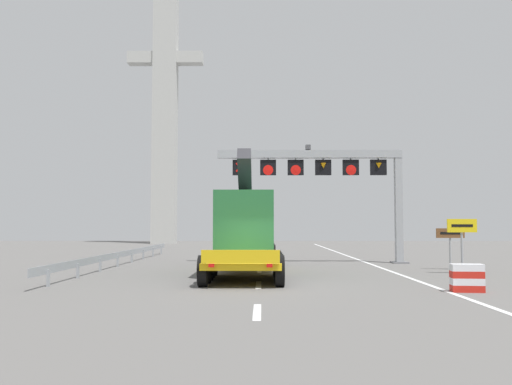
{
  "coord_description": "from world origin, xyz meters",
  "views": [
    {
      "loc": [
        0.18,
        -19.81,
        2.16
      ],
      "look_at": [
        -0.11,
        7.55,
        3.78
      ],
      "focal_mm": 38.66,
      "sensor_mm": 36.0,
      "label": 1
    }
  ],
  "objects_px": {
    "overhead_lane_gantry": "(332,172)",
    "heavy_haul_truck_yellow": "(247,229)",
    "tourist_info_sign_brown": "(450,238)",
    "bridge_pylon_distant": "(165,90)",
    "exit_sign_yellow": "(462,233)",
    "crash_barrier_striped": "(467,278)"
  },
  "relations": [
    {
      "from": "exit_sign_yellow",
      "to": "crash_barrier_striped",
      "type": "relative_size",
      "value": 2.34
    },
    {
      "from": "overhead_lane_gantry",
      "to": "heavy_haul_truck_yellow",
      "type": "height_order",
      "value": "overhead_lane_gantry"
    },
    {
      "from": "overhead_lane_gantry",
      "to": "heavy_haul_truck_yellow",
      "type": "distance_m",
      "value": 7.43
    },
    {
      "from": "heavy_haul_truck_yellow",
      "to": "crash_barrier_striped",
      "type": "relative_size",
      "value": 13.52
    },
    {
      "from": "overhead_lane_gantry",
      "to": "tourist_info_sign_brown",
      "type": "relative_size",
      "value": 5.4
    },
    {
      "from": "overhead_lane_gantry",
      "to": "tourist_info_sign_brown",
      "type": "xyz_separation_m",
      "value": [
        5.15,
        -4.55,
        -3.72
      ]
    },
    {
      "from": "tourist_info_sign_brown",
      "to": "crash_barrier_striped",
      "type": "bearing_deg",
      "value": -105.82
    },
    {
      "from": "heavy_haul_truck_yellow",
      "to": "tourist_info_sign_brown",
      "type": "distance_m",
      "value": 9.92
    },
    {
      "from": "overhead_lane_gantry",
      "to": "crash_barrier_striped",
      "type": "height_order",
      "value": "overhead_lane_gantry"
    },
    {
      "from": "exit_sign_yellow",
      "to": "crash_barrier_striped",
      "type": "bearing_deg",
      "value": -108.88
    },
    {
      "from": "overhead_lane_gantry",
      "to": "crash_barrier_striped",
      "type": "distance_m",
      "value": 14.58
    },
    {
      "from": "heavy_haul_truck_yellow",
      "to": "bridge_pylon_distant",
      "type": "relative_size",
      "value": 0.39
    },
    {
      "from": "bridge_pylon_distant",
      "to": "heavy_haul_truck_yellow",
      "type": "bearing_deg",
      "value": -74.12
    },
    {
      "from": "exit_sign_yellow",
      "to": "tourist_info_sign_brown",
      "type": "relative_size",
      "value": 1.21
    },
    {
      "from": "tourist_info_sign_brown",
      "to": "bridge_pylon_distant",
      "type": "height_order",
      "value": "bridge_pylon_distant"
    },
    {
      "from": "heavy_haul_truck_yellow",
      "to": "bridge_pylon_distant",
      "type": "xyz_separation_m",
      "value": [
        -10.85,
        38.15,
        16.3
      ]
    },
    {
      "from": "overhead_lane_gantry",
      "to": "tourist_info_sign_brown",
      "type": "height_order",
      "value": "overhead_lane_gantry"
    },
    {
      "from": "exit_sign_yellow",
      "to": "tourist_info_sign_brown",
      "type": "xyz_separation_m",
      "value": [
        0.26,
        2.3,
        -0.32
      ]
    },
    {
      "from": "overhead_lane_gantry",
      "to": "crash_barrier_striped",
      "type": "relative_size",
      "value": 10.41
    },
    {
      "from": "tourist_info_sign_brown",
      "to": "bridge_pylon_distant",
      "type": "relative_size",
      "value": 0.06
    },
    {
      "from": "heavy_haul_truck_yellow",
      "to": "tourist_info_sign_brown",
      "type": "height_order",
      "value": "heavy_haul_truck_yellow"
    },
    {
      "from": "exit_sign_yellow",
      "to": "overhead_lane_gantry",
      "type": "bearing_deg",
      "value": 125.53
    }
  ]
}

